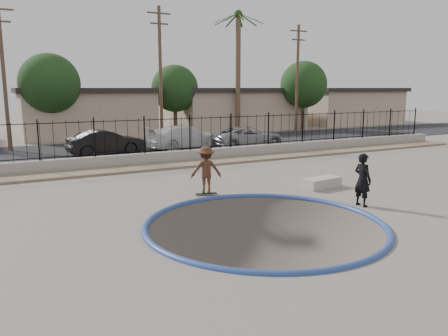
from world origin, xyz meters
TOP-DOWN VIEW (x-y plane):
  - ground at (0.00, 12.00)m, footprint 120.00×120.00m
  - bowl_pit at (0.00, -1.00)m, footprint 6.84×6.84m
  - coping_ring at (0.00, -1.00)m, footprint 7.04×7.04m
  - rock_strip at (0.00, 9.20)m, footprint 42.00×1.60m
  - retaining_wall at (0.00, 10.30)m, footprint 42.00×0.45m
  - fence at (0.00, 10.30)m, footprint 40.00×0.04m
  - street at (0.00, 17.00)m, footprint 90.00×8.00m
  - house_center at (0.00, 26.50)m, footprint 10.60×8.60m
  - house_east at (14.00, 26.50)m, footprint 12.60×8.60m
  - house_east_far at (28.00, 26.50)m, footprint 11.60×8.60m
  - palm_right at (12.00, 22.00)m, footprint 2.30×2.30m
  - utility_pole_left at (-6.00, 19.00)m, footprint 1.70×0.24m
  - utility_pole_mid at (4.00, 19.00)m, footprint 1.70×0.24m
  - utility_pole_right at (16.00, 19.00)m, footprint 1.70×0.24m
  - street_tree_left at (-3.00, 23.00)m, footprint 4.32×4.32m
  - street_tree_mid at (7.00, 24.00)m, footprint 3.96×3.96m
  - street_tree_right at (19.00, 22.00)m, footprint 4.32×4.32m
  - skater at (0.02, 3.00)m, footprint 1.25×0.96m
  - skateboard at (0.02, 3.00)m, footprint 0.82×0.34m
  - videographer at (4.00, -0.74)m, footprint 0.48×0.68m
  - concrete_ledge at (4.59, 2.00)m, footprint 1.68×0.90m
  - car_b at (-1.03, 14.59)m, footprint 4.48×1.94m
  - car_c at (4.09, 14.59)m, footprint 5.35×2.53m
  - car_d at (7.95, 13.40)m, footprint 5.02×2.40m

SIDE VIEW (x-z plane):
  - ground at x=0.00m, z-range -2.20..0.00m
  - bowl_pit at x=0.00m, z-range -0.90..0.90m
  - coping_ring at x=0.00m, z-range -0.10..0.10m
  - street at x=0.00m, z-range 0.00..0.04m
  - rock_strip at x=0.00m, z-range 0.00..0.11m
  - skateboard at x=0.02m, z-range 0.02..0.09m
  - concrete_ledge at x=4.59m, z-range 0.00..0.40m
  - retaining_wall at x=0.00m, z-range 0.00..0.60m
  - car_d at x=7.95m, z-range 0.04..1.42m
  - car_b at x=-1.03m, z-range 0.04..1.47m
  - car_c at x=4.09m, z-range 0.04..1.54m
  - skater at x=0.02m, z-range 0.00..1.72m
  - videographer at x=4.00m, z-range 0.00..1.79m
  - fence at x=0.00m, z-range 0.60..2.40m
  - house_east at x=14.00m, z-range 0.02..3.92m
  - house_east_far at x=28.00m, z-range 0.02..3.92m
  - house_center at x=0.00m, z-range 0.02..3.92m
  - street_tree_mid at x=7.00m, z-range 0.92..6.75m
  - street_tree_left at x=-3.00m, z-range 1.01..7.37m
  - street_tree_right at x=19.00m, z-range 1.01..7.37m
  - utility_pole_left at x=-6.00m, z-range 0.20..9.20m
  - utility_pole_right at x=16.00m, z-range 0.20..9.20m
  - utility_pole_mid at x=4.00m, z-range 0.21..9.71m
  - palm_right at x=12.00m, z-range 2.18..12.48m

